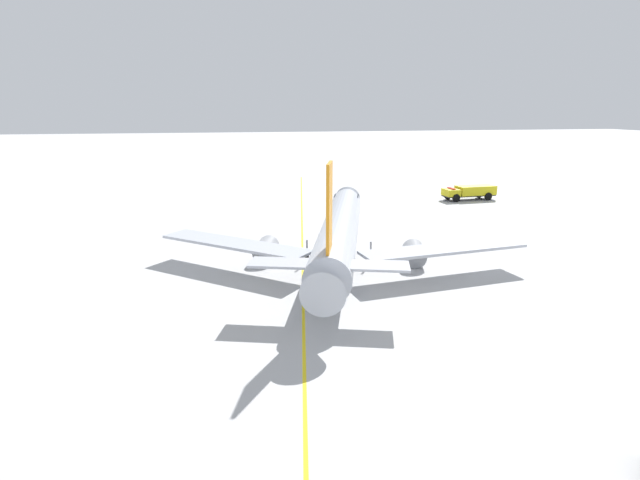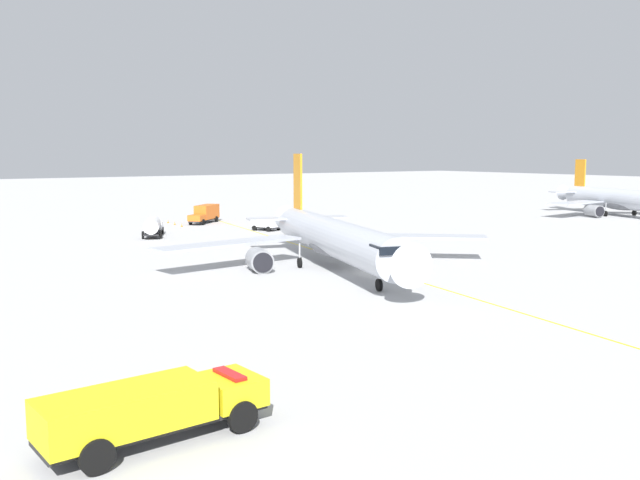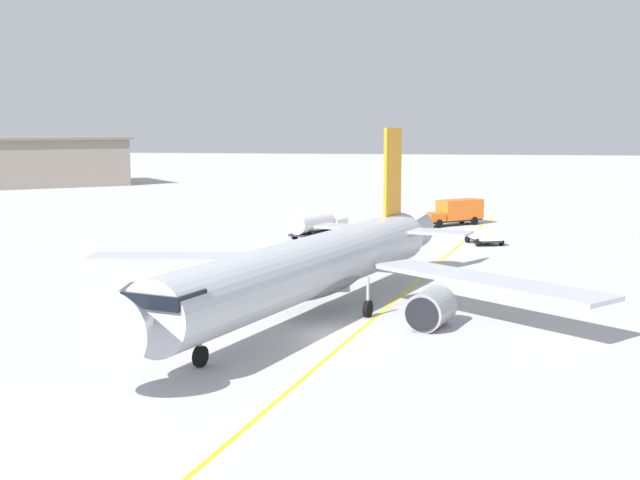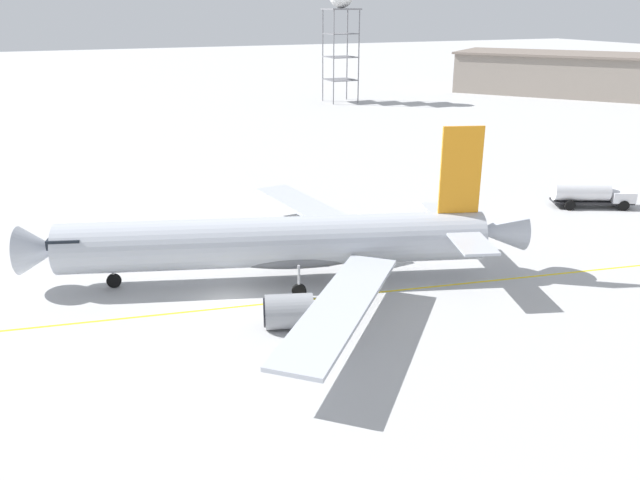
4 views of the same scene
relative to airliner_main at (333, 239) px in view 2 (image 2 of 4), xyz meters
The scene contains 11 objects.
ground_plane 6.34m from the airliner_main, 156.39° to the right, with size 600.00×600.00×0.00m, color #B2B2B2.
airliner_main is the anchor object (origin of this frame).
airliner_secondary 82.38m from the airliner_main, 77.98° to the right, with size 37.58×30.30×10.80m.
pushback_tug_truck 37.18m from the airliner_main, 18.85° to the right, with size 4.82×3.95×1.30m.
catering_truck_truck 52.05m from the airliner_main, 10.08° to the right, with size 7.29×7.85×3.10m.
fuel_tanker_truck 37.43m from the airliner_main, ahead, with size 8.60×5.55×2.87m.
fire_tender_truck 45.08m from the airliner_main, 135.01° to the left, with size 3.70×9.72×2.50m.
taxiway_centreline 5.12m from the airliner_main, 116.50° to the right, with size 132.66×22.08×0.01m.
safety_cone_near 47.69m from the airliner_main, ahead, with size 0.36×0.36×0.55m.
safety_cone_mid 51.27m from the airliner_main, ahead, with size 0.36×0.36×0.55m.
safety_cone_far 54.83m from the airliner_main, ahead, with size 0.36×0.36×0.55m.
Camera 2 is at (-53.42, 43.72, 12.00)m, focal length 38.63 mm.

